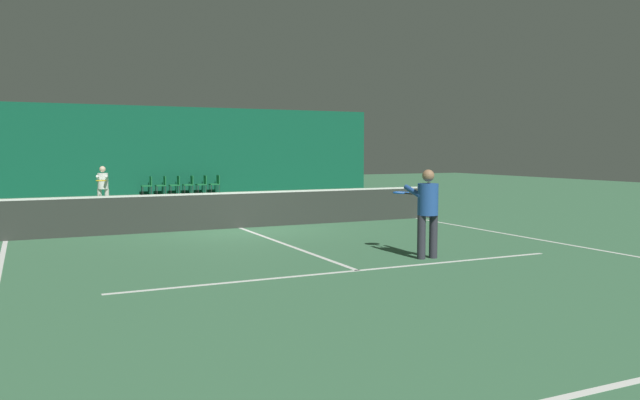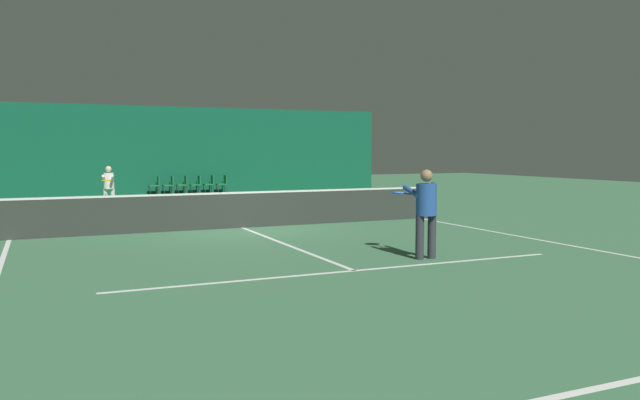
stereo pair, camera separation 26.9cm
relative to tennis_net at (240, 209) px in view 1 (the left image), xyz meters
name	(u,v)px [view 1 (the left image)]	position (x,y,z in m)	size (l,w,h in m)	color
ground_plane	(240,228)	(0.00, 0.00, -0.51)	(60.00, 60.00, 0.00)	#3D704C
backdrop_curtain	(146,150)	(0.00, 13.96, 1.52)	(23.00, 0.12, 4.07)	#0F5138
court_line_baseline_far	(155,197)	(0.00, 11.90, -0.51)	(11.00, 0.10, 0.00)	white
court_line_service_far	(184,208)	(0.00, 6.40, -0.51)	(8.25, 0.10, 0.00)	white
court_line_service_near	(358,270)	(0.00, -6.40, -0.51)	(8.25, 0.10, 0.00)	white
court_line_sideline_left	(5,241)	(-5.50, 0.00, -0.51)	(0.10, 23.80, 0.00)	white
court_line_sideline_right	(416,218)	(5.50, 0.00, -0.51)	(0.10, 23.80, 0.00)	white
court_line_centre	(240,228)	(0.00, 0.00, -0.51)	(0.10, 12.80, 0.00)	white
tennis_net	(240,209)	(0.00, 0.00, 0.00)	(12.00, 0.10, 1.07)	#2D332D
player_near	(427,207)	(1.76, -5.87, 0.47)	(0.44, 1.37, 1.68)	#2D2D38
player_far	(103,185)	(-2.72, 6.38, 0.37)	(0.54, 1.31, 1.50)	beige
courtside_chair_0	(148,184)	(-0.02, 13.41, -0.03)	(0.44, 0.44, 0.84)	#2D2D2D
courtside_chair_1	(162,184)	(0.61, 13.41, -0.03)	(0.44, 0.44, 0.84)	#2D2D2D
courtside_chair_2	(176,184)	(1.24, 13.41, -0.03)	(0.44, 0.44, 0.84)	#2D2D2D
courtside_chair_3	(189,183)	(1.88, 13.41, -0.03)	(0.44, 0.44, 0.84)	#2D2D2D
courtside_chair_4	(203,183)	(2.51, 13.41, -0.03)	(0.44, 0.44, 0.84)	#2D2D2D
courtside_chair_5	(216,183)	(3.14, 13.41, -0.03)	(0.44, 0.44, 0.84)	#2D2D2D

